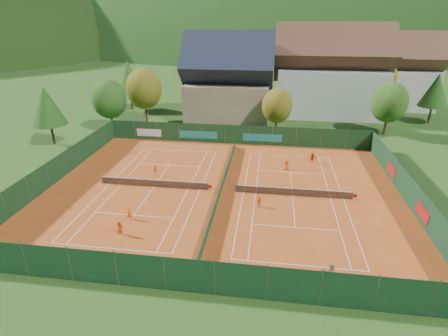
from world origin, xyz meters
The scene contains 34 objects.
ground centered at (0.00, 0.00, -0.02)m, with size 600.00×600.00×0.00m, color #254A17.
clay_pad centered at (0.00, 0.00, 0.01)m, with size 40.00×32.00×0.01m, color #AA4619.
court_markings_left centered at (-8.00, 0.00, 0.01)m, with size 11.03×23.83×0.00m.
court_markings_right centered at (8.00, 0.00, 0.01)m, with size 11.03×23.83×0.00m.
tennis_net_left centered at (-7.85, 0.00, 0.51)m, with size 13.30×0.10×1.02m.
tennis_net_right centered at (8.15, 0.00, 0.51)m, with size 13.30×0.10×1.02m.
court_divider centered at (0.00, 0.00, 0.50)m, with size 0.03×28.80×1.00m.
fence_north centered at (-0.46, 15.99, 1.47)m, with size 40.00×0.10×3.00m.
fence_south centered at (0.00, -16.00, 1.50)m, with size 40.00×0.04×3.00m.
fence_west centered at (-20.00, 0.00, 1.50)m, with size 0.04×32.00×3.00m.
fence_east centered at (20.00, 0.05, 1.48)m, with size 0.09×32.00×3.00m.
chalet centered at (-3.00, 30.00, 6.62)m, with size 16.20×12.00×16.00m.
hotel_block_a centered at (16.00, 36.00, 7.38)m, with size 21.60×11.00×17.25m.
hotel_block_b centered at (30.00, 44.00, 6.62)m, with size 17.28×10.00×15.50m.
tree_west_front centered at (-22.00, 20.00, 5.39)m, with size 5.72×5.72×8.69m.
tree_west_mid centered at (-18.00, 26.00, 6.07)m, with size 6.44×6.44×9.78m.
tree_west_back centered at (-24.00, 34.00, 6.74)m, with size 5.60×5.60×10.00m.
tree_center centered at (6.00, 22.00, 4.72)m, with size 5.01×5.01×7.60m.
tree_east_front centered at (24.00, 24.00, 5.39)m, with size 5.72×5.72×8.69m.
tree_east_mid centered at (34.00, 32.00, 6.06)m, with size 5.04×5.04×9.00m.
tree_west_side centered at (-28.00, 12.00, 6.06)m, with size 5.04×5.04×9.00m.
tree_east_back centered at (26.00, 40.00, 6.74)m, with size 7.15×7.15×10.86m.
mountain_backdrop centered at (28.54, 233.48, -39.64)m, with size 820.00×530.00×242.00m.
ball_hopper centered at (10.43, -12.58, 0.56)m, with size 0.34×0.34×0.80m.
loose_ball_0 centered at (-10.47, -8.97, 0.03)m, with size 0.07×0.07×0.07m, color #CCD833.
loose_ball_1 centered at (6.86, -8.27, 0.03)m, with size 0.07×0.07×0.07m, color #CCD833.
loose_ball_2 centered at (1.76, 6.65, 0.03)m, with size 0.07×0.07×0.07m, color #CCD833.
loose_ball_3 centered at (-5.93, 10.44, 0.03)m, with size 0.07×0.07×0.07m, color #CCD833.
player_left_near centered at (-8.08, -7.15, 0.65)m, with size 0.48×0.31×1.31m, color orange.
player_left_mid centered at (-7.92, -9.88, 0.71)m, with size 0.69×0.54×1.43m, color orange.
player_left_far centered at (-8.88, 3.38, 0.63)m, with size 0.81×0.47×1.26m, color #F85C16.
player_right_near centered at (4.42, -2.99, 0.62)m, with size 0.73×0.30×1.24m, color #D55712.
player_right_far_a centered at (7.47, 6.98, 0.68)m, with size 0.66×0.43×1.35m, color #CD4F12.
player_right_far_b centered at (10.98, 9.98, 0.71)m, with size 1.31×0.42×1.41m, color #CB4B12.
Camera 1 is at (5.13, -35.03, 18.59)m, focal length 28.00 mm.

